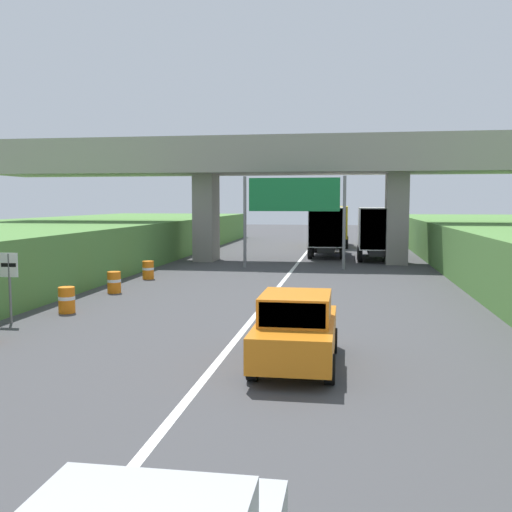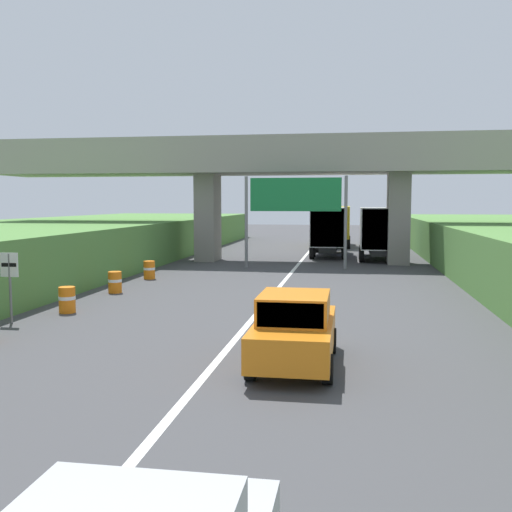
{
  "view_description": "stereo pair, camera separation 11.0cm",
  "coord_description": "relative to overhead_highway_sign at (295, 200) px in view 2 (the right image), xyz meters",
  "views": [
    {
      "loc": [
        3.0,
        2.32,
        3.8
      ],
      "look_at": [
        0.0,
        21.51,
        2.0
      ],
      "focal_mm": 40.84,
      "sensor_mm": 36.0,
      "label": 1
    },
    {
      "loc": [
        3.11,
        2.34,
        3.8
      ],
      "look_at": [
        0.0,
        21.51,
        2.0
      ],
      "focal_mm": 40.84,
      "sensor_mm": 36.0,
      "label": 2
    }
  ],
  "objects": [
    {
      "name": "truck_blue",
      "position": [
        4.92,
        6.33,
        -1.96
      ],
      "size": [
        2.44,
        7.3,
        3.44
      ],
      "color": "black",
      "rests_on": "ground"
    },
    {
      "name": "construction_barrel_4",
      "position": [
        -6.62,
        -10.29,
        -3.43
      ],
      "size": [
        0.57,
        0.57,
        0.9
      ],
      "color": "orange",
      "rests_on": "ground"
    },
    {
      "name": "car_orange",
      "position": [
        1.87,
        -20.01,
        -3.04
      ],
      "size": [
        1.86,
        4.1,
        1.72
      ],
      "color": "orange",
      "rests_on": "ground"
    },
    {
      "name": "overpass_bridge",
      "position": [
        0.0,
        3.54,
        1.98
      ],
      "size": [
        40.0,
        4.8,
        7.78
      ],
      "color": "gray",
      "rests_on": "ground"
    },
    {
      "name": "construction_barrel_5",
      "position": [
        -6.69,
        -5.84,
        -3.43
      ],
      "size": [
        0.57,
        0.57,
        0.9
      ],
      "color": "orange",
      "rests_on": "ground"
    },
    {
      "name": "construction_barrel_3",
      "position": [
        -6.48,
        -14.74,
        -3.43
      ],
      "size": [
        0.57,
        0.57,
        0.9
      ],
      "color": "orange",
      "rests_on": "ground"
    },
    {
      "name": "lane_centre_stripe",
      "position": [
        0.0,
        -4.28,
        -3.89
      ],
      "size": [
        0.2,
        102.57,
        0.01
      ],
      "primitive_type": "cube",
      "color": "white",
      "rests_on": "ground"
    },
    {
      "name": "truck_yellow",
      "position": [
        1.91,
        17.04,
        -1.96
      ],
      "size": [
        2.44,
        7.3,
        3.44
      ],
      "color": "black",
      "rests_on": "ground"
    },
    {
      "name": "overhead_highway_sign",
      "position": [
        0.0,
        0.0,
        0.0
      ],
      "size": [
        5.88,
        0.18,
        5.28
      ],
      "color": "slate",
      "rests_on": "ground"
    },
    {
      "name": "speed_limit_sign",
      "position": [
        -7.4,
        -16.63,
        -2.42
      ],
      "size": [
        0.6,
        0.08,
        2.23
      ],
      "color": "slate",
      "rests_on": "ground"
    },
    {
      "name": "truck_white",
      "position": [
        1.65,
        8.07,
        -1.96
      ],
      "size": [
        2.44,
        7.3,
        3.44
      ],
      "color": "black",
      "rests_on": "ground"
    }
  ]
}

